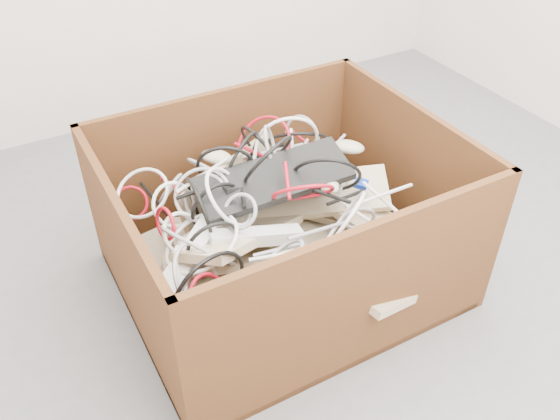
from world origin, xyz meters
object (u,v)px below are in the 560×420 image
power_strip_left (192,253)px  power_strip_right (256,237)px  vga_plug (361,184)px  cardboard_box (279,249)px

power_strip_left → power_strip_right: bearing=-43.8°
power_strip_right → vga_plug: 0.44m
power_strip_right → vga_plug: power_strip_right is taller
power_strip_left → vga_plug: bearing=-31.2°
cardboard_box → power_strip_right: (-0.15, -0.12, 0.21)m
power_strip_left → vga_plug: size_ratio=7.46×
cardboard_box → vga_plug: size_ratio=23.91×
cardboard_box → power_strip_left: size_ratio=3.21×
power_strip_right → vga_plug: (0.44, 0.07, 0.00)m
cardboard_box → power_strip_left: cardboard_box is taller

